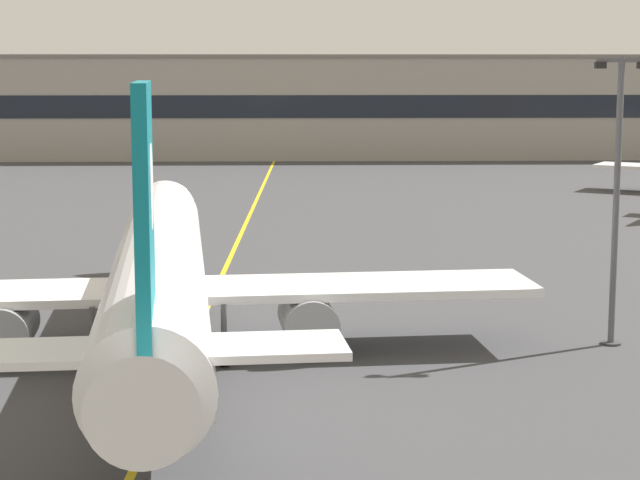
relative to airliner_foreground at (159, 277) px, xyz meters
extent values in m
plane|color=#3D3D3F|center=(1.62, -10.17, -3.37)|extent=(400.00, 400.00, 0.00)
cube|color=yellow|center=(1.62, 19.83, -3.37)|extent=(5.58, 179.93, 0.01)
cylinder|color=white|center=(-0.01, 0.15, 0.13)|extent=(6.98, 36.20, 3.80)
cone|color=white|center=(-1.73, 19.37, 0.13)|extent=(3.83, 2.91, 3.61)
cone|color=white|center=(1.71, -19.18, 0.53)|extent=(3.09, 3.04, 2.85)
cube|color=white|center=(-0.01, 0.15, -0.91)|extent=(6.65, 33.32, 0.44)
cube|color=black|center=(-1.56, 17.48, 0.80)|extent=(2.94, 1.35, 0.60)
cube|color=white|center=(-0.07, 0.74, -0.72)|extent=(32.30, 7.62, 0.36)
cylinder|color=gray|center=(-6.15, -0.80, -1.94)|extent=(2.61, 3.79, 2.30)
cylinder|color=black|center=(-6.32, 1.04, -1.94)|extent=(1.96, 0.35, 1.95)
cylinder|color=gray|center=(6.20, 0.30, -1.94)|extent=(2.61, 3.79, 2.30)
cylinder|color=black|center=(6.03, 2.14, -1.94)|extent=(1.96, 0.35, 1.95)
cube|color=#0F7A89|center=(1.39, -15.59, 4.68)|extent=(0.82, 4.82, 7.20)
cylinder|color=white|center=(1.36, -15.29, 5.40)|extent=(0.65, 2.43, 2.40)
cube|color=white|center=(1.44, -16.19, 0.99)|extent=(11.21, 3.76, 0.24)
cylinder|color=#4C4C51|center=(-1.30, 14.59, -1.89)|extent=(0.24, 0.24, 1.60)
cylinder|color=black|center=(-1.30, 14.59, -2.92)|extent=(0.48, 0.93, 0.90)
cylinder|color=#4C4C51|center=(-2.43, -2.08, -1.59)|extent=(0.24, 0.24, 1.60)
cylinder|color=black|center=(-2.43, -2.08, -2.72)|extent=(0.51, 1.33, 1.30)
cylinder|color=#4C4C51|center=(2.75, -1.62, -1.59)|extent=(0.24, 0.24, 1.60)
cylinder|color=black|center=(2.75, -1.62, -2.72)|extent=(0.51, 1.33, 1.30)
cylinder|color=#515156|center=(19.44, 1.52, 2.83)|extent=(0.28, 0.28, 12.40)
cylinder|color=#333338|center=(19.44, 1.52, -3.32)|extent=(0.90, 0.90, 0.10)
cube|color=#515156|center=(19.44, 1.52, 8.88)|extent=(2.20, 0.16, 0.16)
cube|color=black|center=(18.54, 1.52, 8.68)|extent=(0.44, 0.36, 0.28)
cube|color=#9E998E|center=(2.89, 102.18, 3.02)|extent=(156.31, 12.00, 12.78)
cube|color=black|center=(2.89, 96.13, 3.42)|extent=(150.06, 0.12, 2.80)
cube|color=slate|center=(2.89, 102.18, 9.61)|extent=(156.71, 12.40, 0.40)
camera|label=1|loc=(5.27, -47.05, 8.78)|focal=64.69mm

